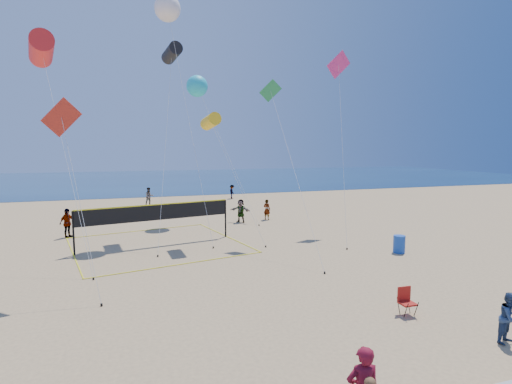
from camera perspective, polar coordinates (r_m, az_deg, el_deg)
name	(u,v)px	position (r m, az deg, el deg)	size (l,w,h in m)	color
ground	(305,365)	(11.46, 6.99, -23.38)	(120.00, 120.00, 0.00)	tan
ocean	(156,179)	(71.36, -14.14, 1.78)	(140.00, 50.00, 0.03)	#10294D
bystander_a	(510,318)	(14.21, 32.53, -14.94)	(0.73, 0.57, 1.51)	navy
far_person_0	(67,223)	(27.75, -25.38, -4.02)	(1.08, 0.45, 1.84)	gray
far_person_1	(241,211)	(30.08, -2.20, -2.70)	(1.62, 0.52, 1.75)	gray
far_person_2	(267,209)	(31.18, 1.56, -2.52)	(0.58, 0.38, 1.60)	gray
far_person_3	(149,196)	(40.01, -15.01, -0.62)	(0.85, 0.66, 1.74)	gray
far_person_4	(232,192)	(43.75, -3.44, 0.04)	(0.98, 0.56, 1.52)	gray
camp_chair	(406,299)	(14.96, 20.63, -14.16)	(0.51, 0.63, 1.04)	#A61A13
trash_barrel	(399,244)	(23.01, 19.78, -7.02)	(0.62, 0.62, 0.93)	#1B4BB1
volleyball_net	(156,217)	(23.75, -14.05, -3.50)	(10.63, 10.52, 2.40)	black
kite_0	(41,49)	(24.87, -28.33, 17.54)	(3.47, 7.59, 11.55)	red
kite_1	(172,53)	(27.82, -11.93, 18.83)	(2.28, 7.39, 12.27)	black
kite_2	(211,122)	(23.86, -6.49, 9.97)	(3.13, 3.40, 7.65)	yellow
kite_3	(63,127)	(17.31, -25.81, 8.40)	(2.14, 2.67, 7.60)	red
kite_4	(274,102)	(24.12, 2.58, 12.67)	(1.30, 7.77, 9.72)	green
kite_5	(339,72)	(28.93, 11.76, 16.48)	(3.61, 6.28, 12.27)	#F73581
kite_6	(167,8)	(28.32, -12.54, 24.22)	(2.82, 6.30, 15.21)	white
kite_7	(197,86)	(31.43, -8.41, 14.73)	(4.57, 4.66, 11.03)	#23C4DD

